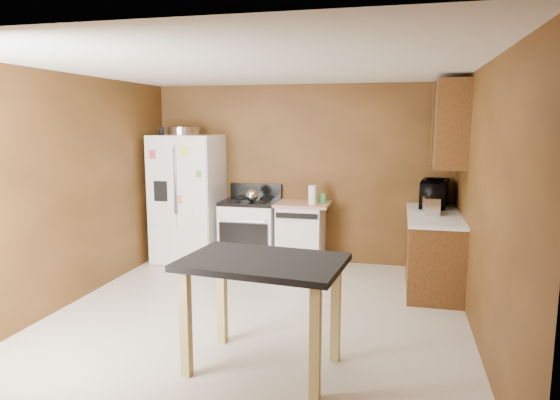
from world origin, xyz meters
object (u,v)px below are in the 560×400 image
at_px(roasting_pan, 184,131).
at_px(island, 263,276).
at_px(toaster, 431,206).
at_px(dishwasher, 301,234).
at_px(kettle, 252,196).
at_px(green_canister, 322,198).
at_px(microwave, 434,195).
at_px(pen_cup, 161,131).
at_px(gas_range, 251,231).
at_px(paper_towel, 312,195).
at_px(refrigerator, 188,199).

distance_m(roasting_pan, island, 3.68).
bearing_deg(toaster, dishwasher, 157.05).
xyz_separation_m(kettle, green_canister, (0.94, 0.23, -0.04)).
distance_m(green_canister, microwave, 1.47).
xyz_separation_m(toaster, dishwasher, (-1.68, 0.55, -0.55)).
xyz_separation_m(pen_cup, microwave, (3.71, 0.15, -0.80)).
relative_size(gas_range, island, 0.83).
distance_m(kettle, island, 2.96).
bearing_deg(kettle, dishwasher, 13.04).
relative_size(roasting_pan, green_canister, 3.72).
relative_size(kettle, toaster, 0.63).
bearing_deg(paper_towel, island, -88.05).
height_order(toaster, dishwasher, toaster).
relative_size(toaster, dishwasher, 0.31).
bearing_deg(roasting_pan, pen_cup, -157.00).
distance_m(pen_cup, gas_range, 1.88).
height_order(microwave, dishwasher, microwave).
bearing_deg(island, kettle, 108.37).
height_order(roasting_pan, island, roasting_pan).
relative_size(green_canister, toaster, 0.44).
distance_m(roasting_pan, green_canister, 2.17).
distance_m(paper_towel, toaster, 1.57).
relative_size(pen_cup, gas_range, 0.10).
bearing_deg(paper_towel, dishwasher, 149.49).
bearing_deg(kettle, pen_cup, -179.97).
distance_m(roasting_pan, gas_range, 1.70).
xyz_separation_m(paper_towel, green_canister, (0.11, 0.18, -0.07)).
distance_m(paper_towel, microwave, 1.57).
bearing_deg(dishwasher, island, -84.76).
bearing_deg(pen_cup, paper_towel, 1.36).
bearing_deg(paper_towel, toaster, -16.72).
bearing_deg(kettle, refrigerator, 176.02).
bearing_deg(pen_cup, roasting_pan, 23.00).
bearing_deg(island, roasting_pan, 123.83).
xyz_separation_m(refrigerator, island, (1.90, -2.87, -0.13)).
xyz_separation_m(green_canister, microwave, (1.46, -0.08, 0.11)).
distance_m(roasting_pan, dishwasher, 2.19).
height_order(pen_cup, paper_towel, pen_cup).
xyz_separation_m(green_canister, island, (-0.01, -3.03, -0.18)).
height_order(paper_towel, green_canister, paper_towel).
bearing_deg(refrigerator, paper_towel, -0.54).
height_order(toaster, gas_range, same).
height_order(kettle, island, kettle).
distance_m(paper_towel, green_canister, 0.22).
height_order(roasting_pan, microwave, roasting_pan).
bearing_deg(kettle, microwave, 3.67).
height_order(kettle, green_canister, kettle).
bearing_deg(microwave, dishwasher, 99.39).
relative_size(toaster, gas_range, 0.25).
bearing_deg(paper_towel, roasting_pan, 177.83).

